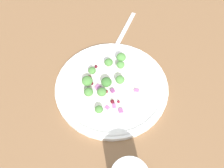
{
  "coord_description": "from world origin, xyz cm",
  "views": [
    {
      "loc": [
        37.37,
        -8.54,
        59.82
      ],
      "look_at": [
        0.41,
        -0.54,
        2.7
      ],
      "focal_mm": 44.08,
      "sensor_mm": 36.0,
      "label": 1
    }
  ],
  "objects_px": {
    "plate": "(112,88)",
    "fork": "(122,36)",
    "broccoli_floret_0": "(121,65)",
    "broccoli_floret_1": "(109,62)",
    "broccoli_floret_2": "(102,92)"
  },
  "relations": [
    {
      "from": "plate",
      "to": "broccoli_floret_1",
      "type": "bearing_deg",
      "value": 173.52
    },
    {
      "from": "broccoli_floret_0",
      "to": "fork",
      "type": "xyz_separation_m",
      "value": [
        -0.13,
        0.03,
        -0.03
      ]
    },
    {
      "from": "plate",
      "to": "broccoli_floret_0",
      "type": "relative_size",
      "value": 13.52
    },
    {
      "from": "broccoli_floret_1",
      "to": "broccoli_floret_2",
      "type": "relative_size",
      "value": 0.97
    },
    {
      "from": "fork",
      "to": "broccoli_floret_2",
      "type": "bearing_deg",
      "value": -26.38
    },
    {
      "from": "broccoli_floret_0",
      "to": "broccoli_floret_1",
      "type": "distance_m",
      "value": 0.03
    },
    {
      "from": "plate",
      "to": "broccoli_floret_0",
      "type": "height_order",
      "value": "broccoli_floret_0"
    },
    {
      "from": "plate",
      "to": "fork",
      "type": "height_order",
      "value": "plate"
    },
    {
      "from": "broccoli_floret_2",
      "to": "fork",
      "type": "height_order",
      "value": "broccoli_floret_2"
    },
    {
      "from": "plate",
      "to": "broccoli_floret_2",
      "type": "xyz_separation_m",
      "value": [
        0.02,
        -0.03,
        0.02
      ]
    },
    {
      "from": "plate",
      "to": "broccoli_floret_1",
      "type": "height_order",
      "value": "broccoli_floret_1"
    },
    {
      "from": "broccoli_floret_1",
      "to": "fork",
      "type": "bearing_deg",
      "value": 151.35
    },
    {
      "from": "plate",
      "to": "fork",
      "type": "relative_size",
      "value": 1.77
    },
    {
      "from": "plate",
      "to": "broccoli_floret_2",
      "type": "distance_m",
      "value": 0.04
    },
    {
      "from": "broccoli_floret_0",
      "to": "broccoli_floret_2",
      "type": "distance_m",
      "value": 0.09
    }
  ]
}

